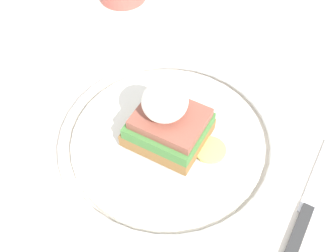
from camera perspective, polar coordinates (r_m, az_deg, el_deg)
dining_table at (r=0.58m, az=-4.45°, el=-9.97°), size 1.03×0.85×0.72m
plate at (r=0.49m, az=0.00°, el=-1.92°), size 0.26×0.26×0.02m
sandwich at (r=0.46m, az=0.03°, el=0.75°), size 0.11×0.08×0.08m
fork at (r=0.57m, az=-13.85°, el=4.78°), size 0.03×0.16×0.00m
knife at (r=0.47m, az=18.00°, el=-11.63°), size 0.02×0.19×0.01m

